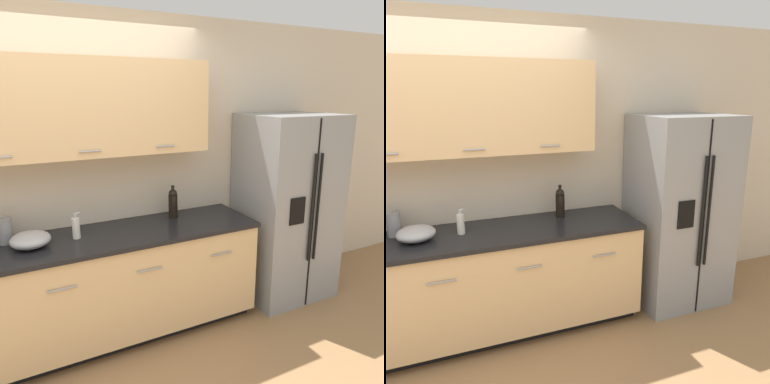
{
  "view_description": "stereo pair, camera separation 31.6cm",
  "coord_description": "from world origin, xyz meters",
  "views": [
    {
      "loc": [
        -0.33,
        -1.83,
        1.97
      ],
      "look_at": [
        1.05,
        0.89,
        1.16
      ],
      "focal_mm": 35.0,
      "sensor_mm": 36.0,
      "label": 1
    },
    {
      "loc": [
        -0.05,
        -1.96,
        1.97
      ],
      "look_at": [
        1.05,
        0.89,
        1.16
      ],
      "focal_mm": 35.0,
      "sensor_mm": 36.0,
      "label": 2
    }
  ],
  "objects": [
    {
      "name": "refrigerator",
      "position": [
        2.07,
        0.85,
        0.89
      ],
      "size": [
        0.85,
        0.73,
        1.78
      ],
      "color": "gray",
      "rests_on": "ground_plane"
    },
    {
      "name": "counter_unit",
      "position": [
        0.23,
        0.89,
        0.46
      ],
      "size": [
        2.62,
        0.64,
        0.91
      ],
      "color": "black",
      "rests_on": "ground_plane"
    },
    {
      "name": "mixing_bowl",
      "position": [
        -0.23,
        0.89,
        0.96
      ],
      "size": [
        0.28,
        0.28,
        0.11
      ],
      "color": "#A3A3A5",
      "rests_on": "counter_unit"
    },
    {
      "name": "wine_bottle",
      "position": [
        0.94,
        1.03,
        1.04
      ],
      "size": [
        0.08,
        0.08,
        0.29
      ],
      "color": "black",
      "rests_on": "counter_unit"
    },
    {
      "name": "wall_back",
      "position": [
        0.06,
        1.19,
        1.44
      ],
      "size": [
        10.0,
        0.39,
        2.6
      ],
      "color": "beige",
      "rests_on": "ground_plane"
    },
    {
      "name": "steel_canister",
      "position": [
        -0.39,
        1.05,
        1.0
      ],
      "size": [
        0.11,
        0.11,
        0.21
      ],
      "color": "gray",
      "rests_on": "counter_unit"
    },
    {
      "name": "soap_dispenser",
      "position": [
        0.09,
        0.92,
        0.99
      ],
      "size": [
        0.06,
        0.06,
        0.2
      ],
      "color": "silver",
      "rests_on": "counter_unit"
    }
  ]
}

